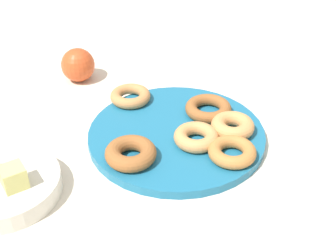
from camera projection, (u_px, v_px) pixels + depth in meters
ground_plane at (176, 138)px, 0.87m from camera, size 2.40×2.40×0.00m
donut_plate at (177, 135)px, 0.86m from camera, size 0.33×0.33×0.02m
donut_0 at (232, 152)px, 0.79m from camera, size 0.12×0.12×0.02m
donut_1 at (131, 153)px, 0.78m from camera, size 0.13×0.13×0.03m
donut_2 at (196, 137)px, 0.82m from camera, size 0.12×0.12×0.02m
donut_3 at (130, 96)px, 0.94m from camera, size 0.11×0.11×0.02m
donut_4 at (208, 108)px, 0.90m from camera, size 0.11×0.11×0.02m
donut_5 at (233, 126)px, 0.85m from camera, size 0.11×0.11×0.03m
fruit_bowl at (3, 186)px, 0.73m from camera, size 0.18×0.18×0.03m
melon_chunk_left at (13, 177)px, 0.70m from camera, size 0.05×0.05×0.04m
apple at (78, 65)px, 1.03m from camera, size 0.08×0.08×0.08m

